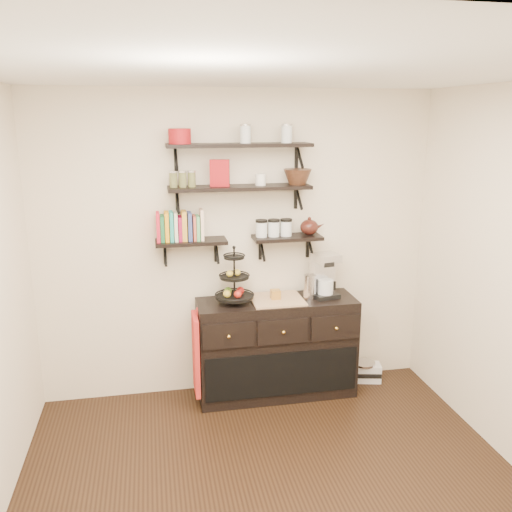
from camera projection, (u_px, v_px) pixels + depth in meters
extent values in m
plane|color=black|center=(283.00, 512.00, 3.48)|extent=(3.50, 3.50, 0.00)
cube|color=white|center=(290.00, 70.00, 2.80)|extent=(3.50, 3.50, 0.02)
cube|color=beige|center=(238.00, 246.00, 4.80)|extent=(3.50, 0.02, 2.70)
cube|color=black|center=(239.00, 145.00, 4.45)|extent=(1.20, 0.27, 0.03)
cube|color=black|center=(176.00, 159.00, 4.50)|extent=(0.02, 0.03, 0.20)
cube|color=black|center=(296.00, 157.00, 4.69)|extent=(0.02, 0.03, 0.20)
cube|color=black|center=(240.00, 188.00, 4.54)|extent=(1.20, 0.27, 0.03)
cube|color=black|center=(177.00, 201.00, 4.59)|extent=(0.02, 0.03, 0.20)
cube|color=black|center=(296.00, 197.00, 4.78)|extent=(0.02, 0.03, 0.20)
cube|color=black|center=(191.00, 242.00, 4.59)|extent=(0.60, 0.25, 0.03)
cube|color=black|center=(165.00, 253.00, 4.68)|extent=(0.02, 0.03, 0.20)
cube|color=black|center=(216.00, 251.00, 4.76)|extent=(0.03, 0.03, 0.20)
cube|color=black|center=(287.00, 238.00, 4.74)|extent=(0.60, 0.25, 0.03)
cube|color=black|center=(260.00, 248.00, 4.84)|extent=(0.03, 0.03, 0.20)
cube|color=black|center=(307.00, 246.00, 4.92)|extent=(0.02, 0.03, 0.20)
cube|color=red|center=(160.00, 229.00, 4.51)|extent=(0.02, 0.15, 0.20)
cube|color=#1C6536|center=(164.00, 227.00, 4.51)|extent=(0.03, 0.15, 0.24)
cube|color=orange|center=(168.00, 229.00, 4.53)|extent=(0.04, 0.15, 0.21)
cube|color=teal|center=(173.00, 226.00, 4.53)|extent=(0.03, 0.15, 0.25)
cube|color=beige|center=(177.00, 228.00, 4.54)|extent=(0.03, 0.15, 0.22)
cube|color=maroon|center=(181.00, 225.00, 4.54)|extent=(0.04, 0.15, 0.26)
cube|color=gold|center=(186.00, 227.00, 4.55)|extent=(0.03, 0.15, 0.23)
cube|color=#344182|center=(190.00, 228.00, 4.56)|extent=(0.03, 0.15, 0.20)
cube|color=#BC503D|center=(195.00, 226.00, 4.56)|extent=(0.04, 0.15, 0.24)
cube|color=#54AF69|center=(200.00, 227.00, 4.58)|extent=(0.03, 0.15, 0.21)
cube|color=beige|center=(204.00, 225.00, 4.58)|extent=(0.03, 0.15, 0.25)
cylinder|color=silver|center=(261.00, 230.00, 4.68)|extent=(0.10, 0.10, 0.13)
cylinder|color=silver|center=(274.00, 229.00, 4.71)|extent=(0.10, 0.10, 0.13)
cylinder|color=silver|center=(286.00, 229.00, 4.73)|extent=(0.10, 0.10, 0.13)
cube|color=black|center=(276.00, 348.00, 4.86)|extent=(1.40, 0.45, 0.90)
cube|color=tan|center=(277.00, 299.00, 4.75)|extent=(0.45, 0.41, 0.02)
sphere|color=gold|center=(229.00, 337.00, 4.47)|extent=(0.04, 0.04, 0.04)
sphere|color=gold|center=(284.00, 332.00, 4.56)|extent=(0.04, 0.04, 0.04)
sphere|color=gold|center=(336.00, 328.00, 4.65)|extent=(0.04, 0.04, 0.04)
cylinder|color=black|center=(234.00, 276.00, 4.62)|extent=(0.02, 0.02, 0.49)
cylinder|color=black|center=(235.00, 297.00, 4.67)|extent=(0.33, 0.33, 0.01)
cylinder|color=black|center=(234.00, 277.00, 4.62)|extent=(0.25, 0.25, 0.02)
cylinder|color=black|center=(234.00, 257.00, 4.58)|extent=(0.17, 0.17, 0.02)
sphere|color=#B21914|center=(240.00, 290.00, 4.70)|extent=(0.07, 0.07, 0.07)
sphere|color=gold|center=(230.00, 274.00, 4.61)|extent=(0.06, 0.06, 0.06)
cube|color=#A06C25|center=(275.00, 294.00, 4.73)|extent=(0.08, 0.08, 0.08)
cube|color=black|center=(325.00, 295.00, 4.83)|extent=(0.25, 0.24, 0.04)
cube|color=silver|center=(323.00, 275.00, 4.85)|extent=(0.23, 0.12, 0.34)
cube|color=silver|center=(326.00, 258.00, 4.74)|extent=(0.25, 0.24, 0.07)
cylinder|color=silver|center=(326.00, 287.00, 4.79)|extent=(0.16, 0.16, 0.13)
cylinder|color=silver|center=(310.00, 287.00, 4.76)|extent=(0.11, 0.11, 0.22)
cube|color=#AE1226|center=(196.00, 354.00, 4.62)|extent=(0.04, 0.30, 0.70)
cube|color=silver|center=(363.00, 372.00, 5.19)|extent=(0.35, 0.23, 0.17)
cylinder|color=silver|center=(364.00, 363.00, 5.17)|extent=(0.25, 0.25, 0.02)
cube|color=black|center=(367.00, 376.00, 5.11)|extent=(0.27, 0.07, 0.04)
cube|color=maroon|center=(220.00, 173.00, 4.48)|extent=(0.17, 0.09, 0.22)
cylinder|color=white|center=(261.00, 180.00, 4.56)|extent=(0.09, 0.09, 0.10)
cylinder|color=maroon|center=(180.00, 136.00, 4.34)|extent=(0.18, 0.18, 0.12)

